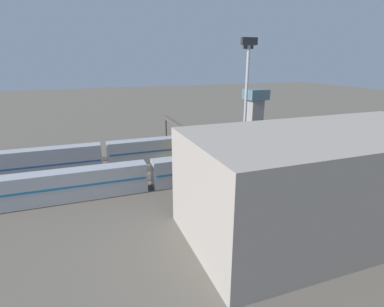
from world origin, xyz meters
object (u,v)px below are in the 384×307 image
Objects in this scene: train_on_track_2 at (203,153)px; light_mast_1 at (246,94)px; signal_gantry at (181,132)px; train_on_track_1 at (159,149)px; train_on_track_3 at (292,150)px; train_on_track_4 at (76,184)px; light_mast_0 at (246,81)px; control_tower at (255,108)px; maintenance_shed at (328,180)px.

train_on_track_2 is 19.45m from light_mast_1.
train_on_track_2 is 0.40× the size of signal_gantry.
train_on_track_1 is 4.71× the size of light_mast_1.
train_on_track_4 is (46.30, 5.00, 0.46)m from train_on_track_3.
train_on_track_1 is 7.79m from signal_gantry.
train_on_track_2 is 28.17m from train_on_track_4.
light_mast_0 is 12.99m from control_tower.
train_on_track_3 is 23.64m from light_mast_0.
control_tower is (-22.57, -33.11, -8.42)m from light_mast_1.
train_on_track_2 is at bearing 149.79° from train_on_track_1.
train_on_track_1 is 30.26m from train_on_track_3.
light_mast_1 is (15.33, 26.67, -0.22)m from light_mast_0.
light_mast_1 is at bearing 120.41° from signal_gantry.
light_mast_0 is 1.03× the size of signal_gantry.
control_tower is (-30.23, -20.07, 0.51)m from signal_gantry.
light_mast_0 reaches higher than maintenance_shed.
train_on_track_3 is 29.55m from maintenance_shed.
train_on_track_1 is at bearing -139.79° from train_on_track_4.
signal_gantry is at bearing -154.83° from train_on_track_4.
train_on_track_3 is at bearing 96.25° from light_mast_0.
light_mast_0 is at bearing -142.76° from train_on_track_2.
train_on_track_3 is at bearing 168.70° from signal_gantry.
train_on_track_4 is at bearing 20.79° from train_on_track_2.
light_mast_0 is 1.02× the size of light_mast_1.
light_mast_1 is at bearing 24.85° from train_on_track_3.
train_on_track_2 is at bearing -14.06° from train_on_track_3.
train_on_track_2 is 1.00× the size of train_on_track_3.
light_mast_1 is 17.56m from signal_gantry.
light_mast_0 is (-26.51, -8.63, 13.98)m from train_on_track_1.
control_tower reaches higher than train_on_track_4.
light_mast_1 reaches higher than train_on_track_2.
light_mast_0 reaches higher than control_tower.
train_on_track_1 is at bearing -54.75° from signal_gantry.
train_on_track_1 is 23.24m from train_on_track_4.
light_mast_0 is (2.04, -18.63, 14.42)m from train_on_track_3.
train_on_track_2 and train_on_track_3 have the same top height.
control_tower reaches higher than train_on_track_1.
signal_gantry is at bearing 125.25° from train_on_track_1.
train_on_track_3 is 0.39× the size of light_mast_1.
train_on_track_4 is 2.77× the size of light_mast_0.
train_on_track_4 is (26.33, 10.00, 0.46)m from train_on_track_2.
light_mast_0 reaches higher than train_on_track_3.
train_on_track_3 is 0.27× the size of maintenance_shed.
train_on_track_4 is at bearing -32.60° from maintenance_shed.
maintenance_shed is (-14.12, 35.38, 4.13)m from train_on_track_1.
light_mast_1 is at bearing 174.00° from train_on_track_4.
light_mast_1 is at bearing -80.41° from maintenance_shed.
signal_gantry is at bearing -59.59° from light_mast_1.
signal_gantry is (-21.28, -10.00, 4.81)m from train_on_track_4.
maintenance_shed reaches higher than train_on_track_1.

